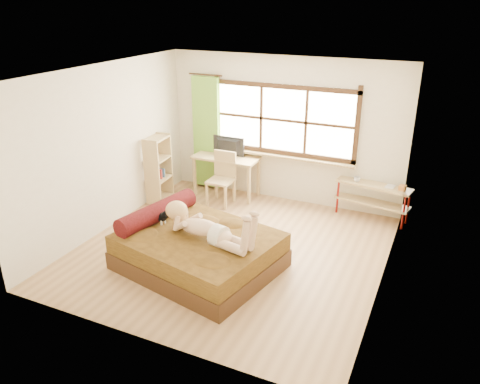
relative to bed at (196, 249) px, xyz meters
The scene contains 18 objects.
floor 0.73m from the bed, 67.18° to the left, with size 4.50×4.50×0.00m, color #9E754C.
ceiling 2.51m from the bed, 67.18° to the left, with size 4.50×4.50×0.00m, color white.
wall_back 3.07m from the bed, 84.82° to the left, with size 4.50×4.50×0.00m, color silver.
wall_front 1.97m from the bed, 80.94° to the right, with size 4.50×4.50×0.00m, color silver.
wall_left 2.34m from the bed, 162.74° to the left, with size 4.50×4.50×0.00m, color silver.
wall_right 2.80m from the bed, 13.84° to the left, with size 4.50×4.50×0.00m, color silver.
window 3.10m from the bed, 84.76° to the left, with size 2.80×0.16×1.46m.
curtain 3.16m from the bed, 115.14° to the left, with size 0.55×0.10×2.20m, color #569929.
bed is the anchor object (origin of this frame).
woman 0.59m from the bed, 16.87° to the right, with size 1.47×0.42×0.63m, color #D2A987, non-canonical shape.
kitten 0.77m from the bed, behind, with size 0.31×0.13×0.25m, color black, non-canonical shape.
desk 2.71m from the bed, 106.81° to the left, with size 1.27×0.58×0.79m.
monitor 2.82m from the bed, 106.50° to the left, with size 0.64×0.08×0.37m, color black.
chair 2.33m from the bed, 107.01° to the left, with size 0.44×0.44×0.99m.
pipe_shelf 3.37m from the bed, 52.96° to the left, with size 1.32×0.53×0.73m.
cup 3.21m from the bed, 57.47° to the left, with size 0.11×0.11×0.09m, color gray.
book 3.50m from the bed, 50.52° to the left, with size 0.15×0.21×0.02m, color gray.
bookshelf 2.58m from the bed, 135.34° to the left, with size 0.36×0.58×1.26m.
Camera 1 is at (2.76, -5.71, 3.65)m, focal length 35.00 mm.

